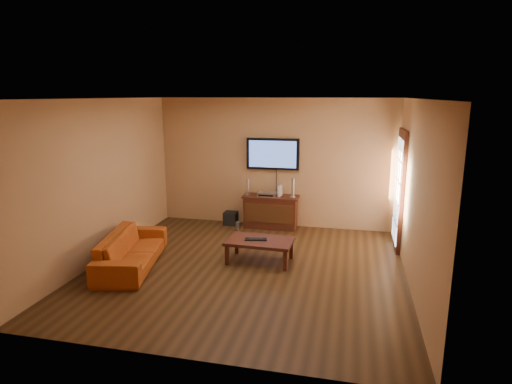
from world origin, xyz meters
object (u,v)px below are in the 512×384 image
(game_console, at_px, (280,191))
(av_receiver, at_px, (267,194))
(speaker_left, at_px, (248,188))
(television, at_px, (273,154))
(speaker_right, at_px, (293,189))
(media_console, at_px, (271,212))
(bottle, at_px, (237,226))
(keyboard, at_px, (256,239))
(sofa, at_px, (131,244))
(subwoofer, at_px, (231,218))
(coffee_table, at_px, (260,242))

(game_console, bearing_deg, av_receiver, -152.75)
(speaker_left, xyz_separation_m, game_console, (0.68, 0.05, -0.04))
(television, relative_size, speaker_left, 3.31)
(speaker_right, bearing_deg, media_console, 175.91)
(av_receiver, distance_m, bottle, 0.90)
(speaker_left, height_order, game_console, speaker_left)
(bottle, bearing_deg, keyboard, -64.45)
(speaker_left, distance_m, game_console, 0.68)
(television, distance_m, sofa, 3.50)
(game_console, bearing_deg, speaker_right, -2.24)
(speaker_left, relative_size, bottle, 1.63)
(speaker_left, relative_size, speaker_right, 0.86)
(av_receiver, xyz_separation_m, keyboard, (0.19, -1.88, -0.34))
(av_receiver, bearing_deg, speaker_right, 2.71)
(keyboard, bearing_deg, subwoofer, 117.22)
(television, distance_m, bottle, 1.67)
(media_console, relative_size, television, 1.04)
(television, bearing_deg, keyboard, -86.74)
(television, distance_m, keyboard, 2.41)
(speaker_right, xyz_separation_m, subwoofer, (-1.36, 0.07, -0.73))
(av_receiver, height_order, keyboard, av_receiver)
(sofa, relative_size, game_console, 8.52)
(speaker_left, height_order, speaker_right, speaker_right)
(media_console, distance_m, av_receiver, 0.39)
(speaker_right, height_order, game_console, speaker_right)
(media_console, distance_m, sofa, 3.14)
(subwoofer, bearing_deg, speaker_right, -2.46)
(sofa, bearing_deg, keyboard, -84.17)
(coffee_table, xyz_separation_m, game_console, (0.01, 1.95, 0.46))
(subwoofer, bearing_deg, keyboard, -62.34)
(sofa, bearing_deg, av_receiver, -47.11)
(subwoofer, bearing_deg, coffee_table, -60.77)
(speaker_right, distance_m, bottle, 1.39)
(sofa, bearing_deg, media_console, -47.60)
(media_console, bearing_deg, sofa, -125.51)
(speaker_right, distance_m, game_console, 0.29)
(subwoofer, bearing_deg, media_console, -1.84)
(speaker_right, height_order, av_receiver, speaker_right)
(av_receiver, relative_size, subwoofer, 1.32)
(television, relative_size, keyboard, 2.90)
(television, bearing_deg, av_receiver, -106.49)
(sofa, bearing_deg, bottle, -40.48)
(television, relative_size, game_console, 4.97)
(television, height_order, speaker_left, television)
(speaker_right, bearing_deg, sofa, -132.26)
(television, xyz_separation_m, keyboard, (0.12, -2.11, -1.15))
(bottle, bearing_deg, av_receiver, 28.03)
(media_console, relative_size, bottle, 5.63)
(bottle, bearing_deg, game_console, 24.73)
(av_receiver, bearing_deg, keyboard, -83.54)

